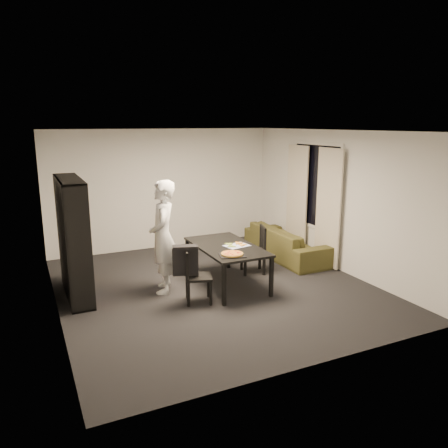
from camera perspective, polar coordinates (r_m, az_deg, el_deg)
name	(u,v)px	position (r m, az deg, el deg)	size (l,w,h in m)	color
room	(214,212)	(7.15, -1.34, 1.60)	(5.01, 5.51, 2.61)	black
window_pane	(316,186)	(8.88, 11.92, 4.89)	(0.02, 1.40, 1.60)	black
window_frame	(316,186)	(8.87, 11.90, 4.89)	(0.03, 1.52, 1.72)	white
curtain_left	(328,208)	(8.48, 13.46, 2.04)	(0.03, 0.70, 2.25)	beige
curtain_right	(297,200)	(9.30, 9.48, 3.17)	(0.03, 0.70, 2.25)	beige
bookshelf	(73,238)	(7.26, -19.08, -1.79)	(0.35, 1.50, 1.90)	black
dining_table	(227,249)	(7.41, 0.33, -3.31)	(0.93, 1.67, 0.69)	black
chair_left	(193,272)	(6.75, -4.05, -6.32)	(0.49, 0.49, 0.85)	black
chair_right	(257,246)	(8.07, 4.38, -2.91)	(0.51, 0.51, 0.88)	black
draped_jacket	(185,259)	(6.68, -5.07, -4.60)	(0.41, 0.27, 0.47)	black
person	(163,237)	(7.12, -7.99, -1.68)	(0.67, 0.44, 1.85)	silver
baking_tray	(232,255)	(6.85, 1.07, -4.09)	(0.40, 0.32, 0.01)	black
pepperoni_pizza	(232,254)	(6.86, 1.08, -3.90)	(0.35, 0.35, 0.03)	#A4782F
kitchen_towel	(237,246)	(7.38, 1.67, -2.85)	(0.40, 0.30, 0.01)	silver
pizza_slices	(235,245)	(7.41, 1.44, -2.70)	(0.37, 0.31, 0.01)	gold
sofa	(287,242)	(9.10, 8.18, -2.39)	(2.15, 0.84, 0.63)	#3A3717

